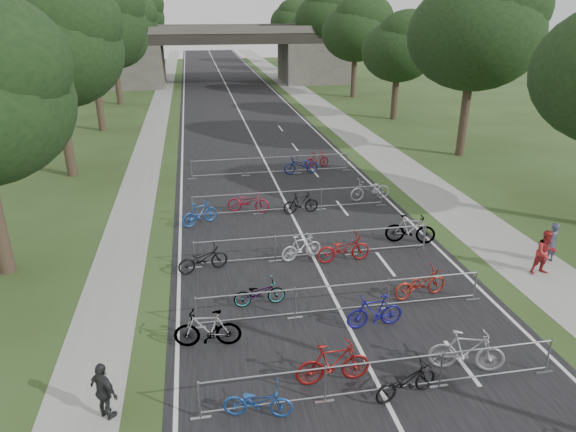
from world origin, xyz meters
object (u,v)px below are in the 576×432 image
object	(u,v)px
pedestrian_b	(545,253)
pedestrian_c	(104,392)
overpass_bridge	(224,55)
pedestrian_a	(551,243)

from	to	relation	value
pedestrian_b	pedestrian_c	size ratio (longest dim) A/B	1.12
overpass_bridge	pedestrian_a	size ratio (longest dim) A/B	19.17
overpass_bridge	pedestrian_b	distance (m)	53.45
pedestrian_b	pedestrian_c	world-z (taller)	pedestrian_b
pedestrian_a	pedestrian_b	xyz separation A→B (m)	(-0.84, -0.83, 0.05)
pedestrian_c	pedestrian_a	bearing A→B (deg)	-117.79
overpass_bridge	pedestrian_c	bearing A→B (deg)	-96.76
pedestrian_a	pedestrian_b	world-z (taller)	pedestrian_b
pedestrian_b	pedestrian_c	xyz separation A→B (m)	(-14.82, -4.56, -0.09)
pedestrian_b	overpass_bridge	bearing A→B (deg)	99.61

